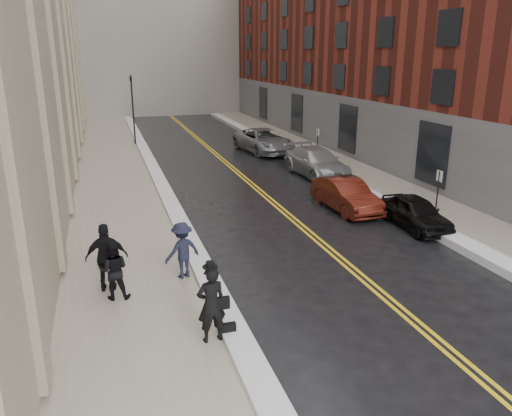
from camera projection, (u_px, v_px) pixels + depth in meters
ground at (353, 369)px, 11.09m from camera, size 160.00×160.00×0.00m
sidewalk_left at (117, 195)px, 24.41m from camera, size 4.00×64.00×0.15m
sidewalk_right at (363, 176)px, 28.19m from camera, size 3.00×64.00×0.15m
lane_stripe_a at (251, 186)px, 26.36m from camera, size 0.12×64.00×0.01m
lane_stripe_b at (256, 185)px, 26.42m from camera, size 0.12×64.00×0.01m
snow_ridge_left at (164, 190)px, 25.03m from camera, size 0.70×60.80×0.26m
snow_ridge_right at (334, 177)px, 27.65m from camera, size 0.85×60.80×0.30m
building_right at (432, 18)px, 34.30m from camera, size 14.00×50.00×18.00m
traffic_signal at (133, 104)px, 36.82m from camera, size 0.18×0.15×5.20m
parking_sign_near at (438, 191)px, 20.20m from camera, size 0.06×0.35×2.23m
parking_sign_far at (318, 143)px, 31.15m from camera, size 0.06×0.35×2.23m
car_black at (416, 212)px, 19.91m from camera, size 1.65×3.80×1.27m
car_maroon at (346, 195)px, 22.10m from camera, size 1.64×4.33×1.41m
car_silver_near at (316, 162)px, 28.30m from camera, size 2.54×5.52×1.56m
car_silver_far at (264, 141)px, 35.05m from camera, size 3.45×6.14×1.62m
pedestrian_main at (211, 304)px, 11.66m from camera, size 0.74×0.53×1.91m
pedestrian_a at (114, 270)px, 13.76m from camera, size 0.91×0.76×1.70m
pedestrian_b at (182, 250)px, 15.07m from camera, size 1.29×1.01×1.75m
pedestrian_c at (107, 257)px, 14.21m from camera, size 1.20×0.54×2.01m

